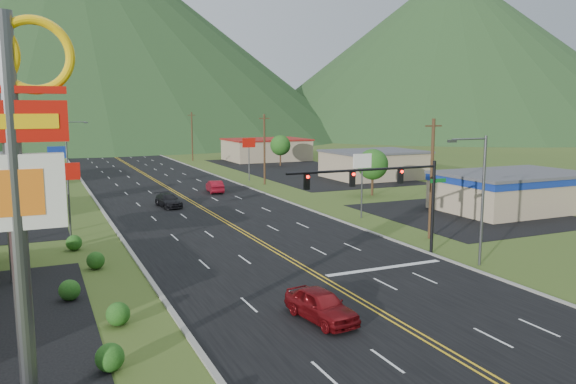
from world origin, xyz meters
name	(u,v)px	position (x,y,z in m)	size (l,w,h in m)	color
ground	(442,349)	(0.00, 0.00, 0.00)	(500.00, 500.00, 0.00)	#38511C
road	(442,349)	(0.00, 0.00, 0.00)	(20.00, 460.00, 0.04)	black
pylon_sign	(13,154)	(-17.00, 2.00, 9.30)	(4.32, 0.60, 14.00)	#59595E
traffic_signal	(388,186)	(6.48, 14.00, 5.33)	(13.10, 0.43, 7.00)	black
streetlight_east	(480,192)	(11.18, 10.00, 5.18)	(3.28, 0.25, 9.00)	#59595E
streetlight_west	(69,147)	(-11.68, 70.00, 5.18)	(3.28, 0.25, 9.00)	#59595E
building_east_near	(513,189)	(30.00, 25.00, 2.27)	(15.40, 10.40, 4.10)	tan
building_east_mid	(374,164)	(32.00, 55.00, 2.16)	(14.40, 11.40, 4.30)	tan
building_east_far	(266,149)	(28.00, 90.00, 2.26)	(16.40, 12.40, 4.50)	tan
pole_sign_west_a	(68,179)	(-14.00, 30.00, 5.05)	(2.00, 0.18, 6.40)	#59595E
pole_sign_west_b	(57,158)	(-14.00, 52.00, 5.05)	(2.00, 0.18, 6.40)	#59595E
pole_sign_east_a	(362,167)	(13.00, 28.00, 5.05)	(2.00, 0.18, 6.40)	#59595E
pole_sign_east_b	(249,147)	(13.00, 60.00, 5.05)	(2.00, 0.18, 6.40)	#59595E
tree_east_a	(373,164)	(22.00, 40.00, 3.89)	(3.84, 3.84, 5.82)	#382314
tree_east_b	(280,145)	(26.00, 78.00, 3.89)	(3.84, 3.84, 5.82)	#382314
utility_pole_a	(432,178)	(13.50, 18.00, 5.13)	(1.60, 0.28, 10.00)	#382314
utility_pole_b	(264,149)	(13.50, 55.00, 5.13)	(1.60, 0.28, 10.00)	#382314
utility_pole_c	(192,136)	(13.50, 95.00, 5.13)	(1.60, 0.28, 10.00)	#382314
utility_pole_d	(154,129)	(13.50, 135.00, 5.13)	(1.60, 0.28, 10.00)	#382314
mountain_n	(73,26)	(0.00, 220.00, 42.50)	(220.00, 220.00, 85.00)	#1C3618
mountain_ne	(450,51)	(147.84, 176.19, 35.00)	(180.00, 180.00, 70.00)	#1C3618
car_red_near	(321,306)	(-3.41, 5.36, 0.81)	(1.91, 4.75, 1.62)	maroon
car_dark_mid	(168,201)	(-3.19, 42.02, 0.71)	(1.99, 4.90, 1.42)	black
car_red_far	(215,187)	(4.65, 50.27, 0.78)	(1.65, 4.72, 1.56)	maroon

